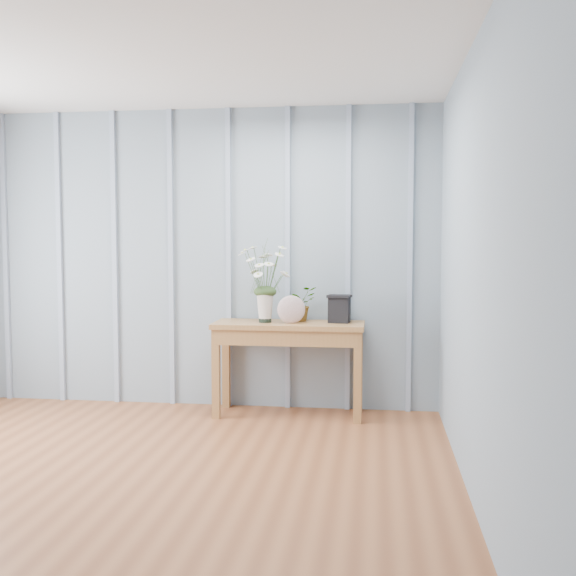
# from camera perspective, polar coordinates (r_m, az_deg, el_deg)

# --- Properties ---
(ground) EXTENTS (4.50, 4.50, 0.00)m
(ground) POSITION_cam_1_polar(r_m,az_deg,el_deg) (3.89, -16.25, -17.35)
(ground) COLOR brown
(ground) RESTS_ON ground
(room_shell) EXTENTS (4.00, 4.50, 2.50)m
(room_shell) POSITION_cam_1_polar(r_m,az_deg,el_deg) (4.51, -12.00, 11.37)
(room_shell) COLOR gray
(room_shell) RESTS_ON ground
(sideboard) EXTENTS (1.20, 0.45, 0.75)m
(sideboard) POSITION_cam_1_polar(r_m,az_deg,el_deg) (5.40, 0.07, -4.14)
(sideboard) COLOR olive
(sideboard) RESTS_ON ground
(daisy_vase) EXTENTS (0.45, 0.34, 0.64)m
(daisy_vase) POSITION_cam_1_polar(r_m,az_deg,el_deg) (5.36, -1.96, 1.32)
(daisy_vase) COLOR black
(daisy_vase) RESTS_ON sideboard
(spider_plant) EXTENTS (0.33, 0.33, 0.28)m
(spider_plant) POSITION_cam_1_polar(r_m,az_deg,el_deg) (5.48, 1.02, -1.34)
(spider_plant) COLOR #253C1B
(spider_plant) RESTS_ON sideboard
(felt_disc_vessel) EXTENTS (0.23, 0.11, 0.22)m
(felt_disc_vessel) POSITION_cam_1_polar(r_m,az_deg,el_deg) (5.31, 0.28, -1.83)
(felt_disc_vessel) COLOR #8D5663
(felt_disc_vessel) RESTS_ON sideboard
(carved_box) EXTENTS (0.20, 0.17, 0.22)m
(carved_box) POSITION_cam_1_polar(r_m,az_deg,el_deg) (5.37, 4.36, -1.74)
(carved_box) COLOR black
(carved_box) RESTS_ON sideboard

